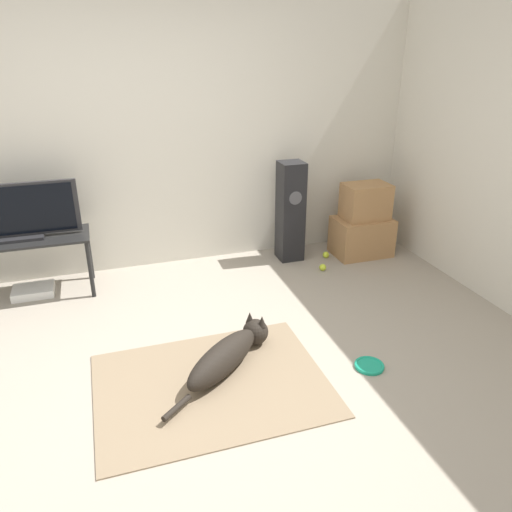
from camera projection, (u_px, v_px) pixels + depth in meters
The scene contains 13 objects.
ground_plane at pixel (206, 389), 3.20m from camera, with size 12.00×12.00×0.00m, color #9E9384.
wall_back at pixel (149, 134), 4.52m from camera, with size 8.00×0.06×2.55m.
area_rug at pixel (212, 385), 3.24m from camera, with size 1.48×1.14×0.01m.
dog at pixel (229, 353), 3.36m from camera, with size 0.87×0.76×0.24m.
frisbee at pixel (369, 366), 3.41m from camera, with size 0.20×0.20×0.03m.
cardboard_box_lower at pixel (362, 236), 5.14m from camera, with size 0.57×0.40×0.39m.
cardboard_box_upper at pixel (366, 201), 5.01m from camera, with size 0.45×0.31×0.36m.
floor_speaker at pixel (290, 212), 4.93m from camera, with size 0.24×0.24×0.99m.
tv_stand at pixel (25, 246), 4.20m from camera, with size 1.06×0.45×0.53m.
tv at pixel (18, 212), 4.08m from camera, with size 0.96×0.20×0.47m.
tennis_ball_by_boxes at pixel (323, 267), 4.83m from camera, with size 0.07×0.07×0.07m.
tennis_ball_near_speaker at pixel (326, 255), 5.11m from camera, with size 0.07×0.07×0.07m.
game_console at pixel (33, 291), 4.37m from camera, with size 0.34×0.25×0.07m.
Camera 1 is at (-0.50, -2.56, 2.07)m, focal length 35.00 mm.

